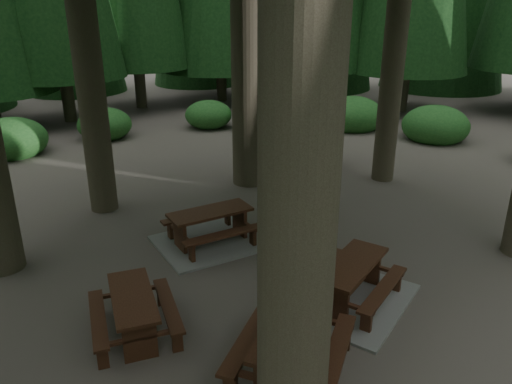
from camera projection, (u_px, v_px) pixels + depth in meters
ground at (289, 268)px, 9.52m from camera, size 80.00×80.00×0.00m
picnic_table_a at (350, 288)px, 8.40m from camera, size 2.59×2.34×0.73m
picnic_table_b at (134, 308)px, 7.50m from camera, size 1.71×1.89×0.68m
picnic_table_c at (211, 232)px, 10.39m from camera, size 2.44×2.13×0.74m
picnic_table_d at (305, 146)px, 15.47m from camera, size 2.33×2.32×0.79m
picnic_table_e at (292, 340)px, 6.70m from camera, size 2.29×2.17×0.78m
shrub_ring at (290, 226)px, 10.34m from camera, size 23.86×24.64×1.49m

